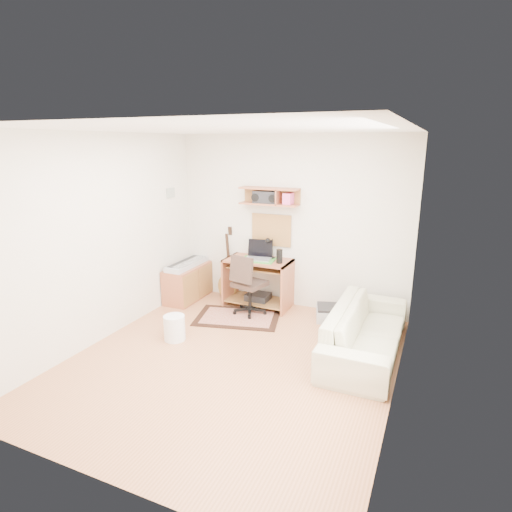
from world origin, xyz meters
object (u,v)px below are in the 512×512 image
at_px(desk, 258,283).
at_px(cabinet, 188,283).
at_px(sofa, 366,323).
at_px(task_chair, 250,284).
at_px(printer, 334,314).

bearing_deg(desk, cabinet, -171.48).
relative_size(desk, cabinet, 1.11).
bearing_deg(sofa, task_chair, 72.93).
relative_size(task_chair, printer, 1.84).
bearing_deg(printer, cabinet, 165.83).
height_order(task_chair, printer, task_chair).
height_order(printer, sofa, sofa).
xyz_separation_m(cabinet, printer, (2.39, 0.12, -0.19)).
relative_size(task_chair, sofa, 0.47).
height_order(desk, task_chair, task_chair).
relative_size(desk, task_chair, 1.08).
distance_m(cabinet, sofa, 3.04).
distance_m(desk, sofa, 1.99).
bearing_deg(desk, sofa, -25.96).
distance_m(cabinet, printer, 2.40).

